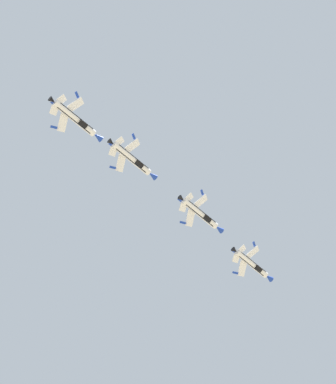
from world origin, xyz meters
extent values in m
cylinder|color=white|center=(31.63, 133.94, 154.78)|extent=(10.07, 9.28, 1.70)
cube|color=black|center=(31.83, 133.72, 154.41)|extent=(8.43, 7.76, 1.21)
cone|color=#1938A8|center=(36.96, 138.71, 154.78)|extent=(2.83, 2.77, 1.56)
cone|color=black|center=(26.61, 129.43, 154.78)|extent=(2.10, 2.08, 1.36)
ellipsoid|color=#192333|center=(33.34, 135.99, 155.28)|extent=(3.41, 3.29, 1.54)
cube|color=black|center=(33.57, 135.01, 154.14)|extent=(2.56, 2.50, 1.34)
cube|color=white|center=(29.02, 134.28, 153.10)|extent=(2.67, 3.78, 2.75)
cube|color=#1938A8|center=(27.08, 134.77, 151.81)|extent=(1.69, 0.95, 0.53)
cube|color=white|center=(31.76, 131.22, 156.32)|extent=(3.87, 2.96, 2.75)
cube|color=#1938A8|center=(32.03, 129.25, 157.62)|extent=(1.10, 1.70, 0.53)
cube|color=white|center=(27.04, 131.42, 153.84)|extent=(2.22, 2.30, 1.48)
cube|color=white|center=(28.64, 129.64, 155.72)|extent=(2.39, 2.33, 1.48)
cube|color=#1938A8|center=(27.31, 131.56, 156.20)|extent=(3.11, 3.05, 2.17)
cylinder|color=white|center=(16.19, 117.06, 154.58)|extent=(10.07, 9.28, 1.70)
cube|color=black|center=(16.39, 116.83, 154.23)|extent=(8.40, 7.73, 1.26)
cone|color=#1938A8|center=(21.51, 121.83, 154.58)|extent=(2.83, 2.77, 1.56)
cone|color=black|center=(11.16, 112.55, 154.58)|extent=(2.10, 2.08, 1.36)
ellipsoid|color=#192333|center=(17.87, 119.13, 155.06)|extent=(3.42, 3.29, 1.55)
cube|color=black|center=(18.15, 118.10, 153.97)|extent=(2.56, 2.50, 1.36)
cube|color=white|center=(13.64, 117.33, 152.79)|extent=(2.63, 3.64, 2.93)
cube|color=#1938A8|center=(11.76, 117.75, 151.40)|extent=(1.69, 0.95, 0.55)
cube|color=white|center=(16.26, 114.41, 156.24)|extent=(3.74, 2.91, 2.93)
cube|color=#1938A8|center=(16.48, 112.49, 157.63)|extent=(1.09, 1.70, 0.55)
cube|color=white|center=(11.63, 114.50, 153.57)|extent=(2.20, 2.23, 1.57)
cube|color=white|center=(13.16, 112.80, 155.59)|extent=(2.33, 2.30, 1.57)
cube|color=#1938A8|center=(11.82, 114.74, 155.94)|extent=(3.18, 3.13, 2.08)
cylinder|color=white|center=(-1.94, 102.27, 156.65)|extent=(10.07, 9.28, 1.70)
cube|color=black|center=(-1.74, 102.05, 156.30)|extent=(8.41, 7.74, 1.24)
cone|color=#1938A8|center=(3.38, 107.05, 156.65)|extent=(2.83, 2.77, 1.56)
cone|color=black|center=(-6.97, 97.77, 156.65)|extent=(2.10, 2.08, 1.36)
ellipsoid|color=#192333|center=(-0.25, 104.34, 157.14)|extent=(3.42, 3.29, 1.55)
cube|color=black|center=(0.01, 103.32, 156.04)|extent=(2.56, 2.50, 1.35)
cube|color=white|center=(-4.51, 102.56, 154.89)|extent=(2.64, 3.68, 2.88)
cube|color=#1938A8|center=(-6.41, 103.01, 153.53)|extent=(1.69, 0.95, 0.55)
cube|color=white|center=(-1.86, 99.61, 158.28)|extent=(3.78, 2.93, 2.88)
cube|color=#1938A8|center=(-1.62, 97.67, 159.64)|extent=(1.10, 1.70, 0.55)
cube|color=white|center=(-6.51, 99.73, 155.66)|extent=(2.20, 2.25, 1.55)
cube|color=white|center=(-4.97, 98.00, 157.64)|extent=(2.34, 2.31, 1.55)
cube|color=#1938A8|center=(-6.30, 99.94, 158.03)|extent=(3.16, 3.11, 2.11)
cylinder|color=white|center=(-15.44, 89.41, 153.48)|extent=(10.07, 9.28, 1.70)
cube|color=black|center=(-15.24, 89.19, 153.12)|extent=(8.42, 7.75, 1.23)
cone|color=#1938A8|center=(-10.12, 94.18, 153.48)|extent=(2.83, 2.77, 1.56)
cone|color=black|center=(-20.47, 84.90, 153.48)|extent=(2.10, 2.08, 1.36)
ellipsoid|color=#192333|center=(-13.75, 91.47, 153.97)|extent=(3.42, 3.29, 1.55)
cube|color=black|center=(-13.49, 90.47, 152.86)|extent=(2.56, 2.50, 1.35)
cube|color=white|center=(-18.03, 89.72, 151.76)|extent=(2.65, 3.73, 2.82)
cube|color=#1938A8|center=(-19.94, 90.18, 150.42)|extent=(1.69, 0.95, 0.54)
cube|color=white|center=(-15.34, 86.72, 155.07)|extent=(3.82, 2.94, 2.82)
cube|color=#1938A8|center=(-15.09, 84.77, 156.41)|extent=(1.10, 1.70, 0.54)
cube|color=white|center=(-20.03, 86.88, 152.51)|extent=(2.21, 2.27, 1.52)
cube|color=white|center=(-18.45, 85.12, 154.45)|extent=(2.36, 2.32, 1.52)
cube|color=#1938A8|center=(-19.78, 87.06, 154.88)|extent=(3.14, 3.08, 2.13)
camera|label=1|loc=(1.37, -3.90, 1.98)|focal=70.78mm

